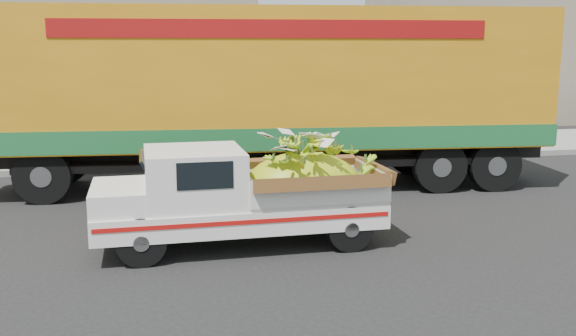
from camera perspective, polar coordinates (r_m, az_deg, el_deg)
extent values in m
plane|color=black|center=(10.61, 2.29, -5.74)|extent=(100.00, 100.00, 0.00)
cube|color=gray|center=(16.44, -3.04, 0.40)|extent=(60.00, 0.25, 0.15)
cube|color=gray|center=(18.49, -4.09, 1.52)|extent=(60.00, 4.00, 0.14)
cube|color=gray|center=(29.97, 21.68, 9.92)|extent=(14.00, 6.00, 6.00)
cylinder|color=black|center=(9.15, -12.92, -6.42)|extent=(0.70, 0.21, 0.70)
cylinder|color=black|center=(10.44, -12.96, -4.29)|extent=(0.70, 0.21, 0.70)
cylinder|color=black|center=(9.62, 5.52, -5.35)|extent=(0.70, 0.21, 0.70)
cylinder|color=black|center=(10.86, 3.27, -3.46)|extent=(0.70, 0.21, 0.70)
cube|color=silver|center=(9.86, -4.38, -3.98)|extent=(4.34, 1.62, 0.36)
cube|color=#A50F0C|center=(9.09, -3.64, -4.84)|extent=(4.23, 0.07, 0.06)
cube|color=silver|center=(9.81, -16.78, -5.07)|extent=(0.11, 1.53, 0.13)
cube|color=silver|center=(9.68, -14.83, -2.48)|extent=(0.80, 1.48, 0.33)
cube|color=silver|center=(9.65, -8.35, -0.77)|extent=(1.44, 1.52, 0.83)
cube|color=black|center=(8.89, -7.38, -0.69)|extent=(0.78, 0.02, 0.39)
cube|color=silver|center=(9.98, 1.85, -1.33)|extent=(2.13, 1.59, 0.47)
ellipsoid|color=#D2CE12|center=(9.98, 1.34, -1.90)|extent=(1.93, 1.28, 1.18)
cylinder|color=black|center=(14.24, 17.85, 0.25)|extent=(1.12, 0.42, 1.10)
cylinder|color=black|center=(16.05, 14.87, 1.53)|extent=(1.12, 0.42, 1.10)
cylinder|color=black|center=(13.78, 13.32, 0.14)|extent=(1.12, 0.42, 1.10)
cylinder|color=black|center=(15.64, 10.79, 1.47)|extent=(1.12, 0.42, 1.10)
cylinder|color=black|center=(13.32, -20.96, -0.64)|extent=(1.12, 0.42, 1.10)
cylinder|color=black|center=(15.24, -19.20, 0.82)|extent=(1.12, 0.42, 1.10)
cube|color=black|center=(13.93, -1.74, 1.50)|extent=(12.04, 2.07, 0.36)
cube|color=#C48113|center=(13.77, -1.77, 8.09)|extent=(11.94, 3.54, 2.84)
cube|color=#1A5C2D|center=(13.87, -1.75, 3.25)|extent=(12.00, 3.56, 0.45)
cube|color=maroon|center=(12.50, -1.25, 12.28)|extent=(8.37, 0.77, 0.35)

